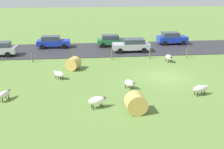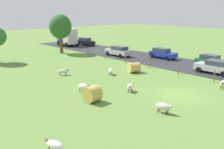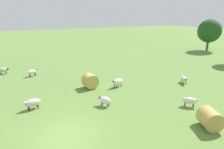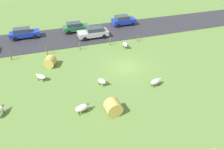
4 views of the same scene
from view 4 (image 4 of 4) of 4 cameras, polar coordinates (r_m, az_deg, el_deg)
The scene contains 18 objects.
ground_plane at distance 23.66m, azimuth 3.93°, elevation 2.11°, with size 160.00×160.00×0.00m, color olive.
road_strip at distance 33.18m, azimuth -3.66°, elevation 11.62°, with size 8.00×80.00×0.06m, color #2D2D33.
sheep_1 at distance 20.72m, azimuth 12.19°, elevation -1.94°, with size 0.81×1.32×0.79m.
sheep_2 at distance 17.39m, azimuth -8.46°, elevation -9.23°, with size 0.84×1.30×0.82m.
sheep_3 at distance 20.37m, azimuth -2.78°, elevation -1.92°, with size 1.07×0.98×0.73m.
sheep_4 at distance 22.29m, azimuth -19.31°, elevation -0.56°, with size 1.10×1.13×0.73m.
sheep_6 at distance 27.82m, azimuth 3.81°, elevation 8.37°, with size 1.23×0.70×0.81m.
hay_bale_0 at distance 17.06m, azimuth 0.34°, elevation -9.20°, with size 1.34×1.34×1.13m, color tan.
hay_bale_1 at distance 24.54m, azimuth -17.02°, elevation 3.47°, with size 1.21×1.21×1.29m, color tan.
fence_post_0 at distance 30.14m, azimuth 7.30°, elevation 10.21°, with size 0.12×0.12×1.11m, color brown.
fence_post_1 at distance 28.58m, azimuth -0.54°, elevation 9.31°, with size 0.12×0.12×1.23m, color brown.
fence_post_2 at distance 27.66m, azimuth -9.03°, elevation 7.91°, with size 0.12×0.12×1.12m, color brown.
fence_post_3 at distance 27.33m, azimuth -17.87°, elevation 6.51°, with size 0.12×0.12×1.26m, color brown.
fence_post_4 at distance 27.71m, azimuth -26.60°, elevation 4.71°, with size 0.12×0.12×1.13m, color brown.
car_0 at distance 33.48m, azimuth -23.49°, elevation 10.67°, with size 1.93×4.21×1.53m.
car_2 at distance 33.71m, azimuth -10.23°, elevation 13.01°, with size 1.95×4.01×1.52m.
car_4 at distance 36.28m, azimuth 3.18°, elevation 15.01°, with size 2.16×3.98×1.64m.
car_5 at distance 31.16m, azimuth -5.25°, elevation 11.76°, with size 2.20×4.49×1.56m.
Camera 4 is at (-18.57, 8.19, 12.15)m, focal length 32.55 mm.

